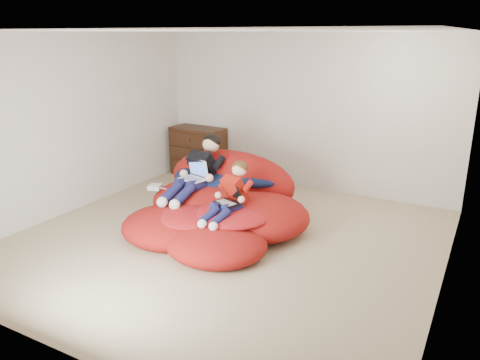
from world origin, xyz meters
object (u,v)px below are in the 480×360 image
object	(u,v)px
laptop_white	(195,174)
laptop_black	(229,198)
older_boy	(199,168)
beanbag_pile	(220,204)
younger_boy	(231,192)
dresser	(198,151)

from	to	relation	value
laptop_white	laptop_black	bearing A→B (deg)	-26.58
laptop_black	older_boy	bearing A→B (deg)	147.25
beanbag_pile	laptop_black	distance (m)	0.62
older_boy	younger_boy	size ratio (longest dim) A/B	1.36
laptop_black	younger_boy	bearing A→B (deg)	90.00
younger_boy	laptop_white	bearing A→B (deg)	155.95
beanbag_pile	dresser	bearing A→B (deg)	130.92
older_boy	laptop_white	world-z (taller)	older_boy
dresser	younger_boy	distance (m)	2.87
dresser	younger_boy	world-z (taller)	younger_boy
beanbag_pile	older_boy	world-z (taller)	older_boy
older_boy	younger_boy	xyz separation A→B (m)	(0.76, -0.45, -0.09)
beanbag_pile	younger_boy	bearing A→B (deg)	-43.51
older_boy	laptop_white	size ratio (longest dim) A/B	3.19
dresser	beanbag_pile	xyz separation A→B (m)	(1.54, -1.77, -0.17)
beanbag_pile	laptop_black	world-z (taller)	beanbag_pile
dresser	laptop_white	bearing A→B (deg)	-57.24
laptop_white	laptop_black	xyz separation A→B (m)	(0.76, -0.38, -0.10)
beanbag_pile	laptop_black	bearing A→B (deg)	-46.63
dresser	laptop_black	bearing A→B (deg)	-48.62
younger_boy	laptop_white	size ratio (longest dim) A/B	2.35
younger_boy	laptop_black	world-z (taller)	younger_boy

